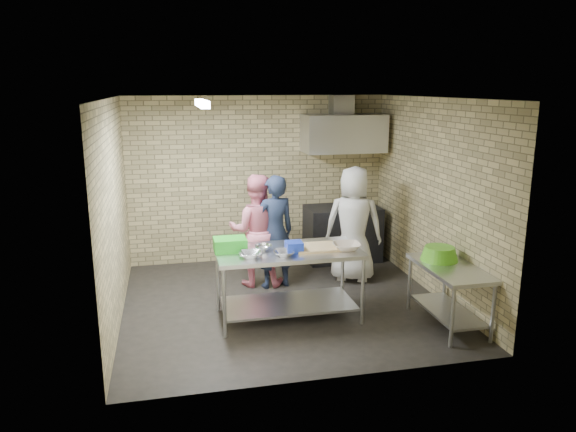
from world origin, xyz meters
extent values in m
plane|color=black|center=(0.00, 0.00, 0.00)|extent=(4.20, 4.20, 0.00)
plane|color=black|center=(0.00, 0.00, 2.70)|extent=(4.20, 4.20, 0.00)
cube|color=tan|center=(0.00, 2.00, 1.35)|extent=(4.20, 0.06, 2.70)
cube|color=tan|center=(0.00, -2.00, 1.35)|extent=(4.20, 0.06, 2.70)
cube|color=tan|center=(-2.10, 0.00, 1.35)|extent=(0.06, 4.00, 2.70)
cube|color=tan|center=(2.10, 0.00, 1.35)|extent=(0.06, 4.00, 2.70)
cube|color=silver|center=(-0.04, -0.47, 0.44)|extent=(1.77, 0.89, 0.89)
cube|color=silver|center=(1.80, -1.10, 0.38)|extent=(0.60, 1.20, 0.75)
cube|color=black|center=(1.35, 1.65, 0.45)|extent=(1.20, 0.70, 0.90)
cube|color=silver|center=(1.35, 1.70, 2.10)|extent=(1.30, 0.60, 0.60)
cube|color=#A5A8AD|center=(1.35, 1.85, 2.55)|extent=(0.35, 0.30, 0.30)
cube|color=#3F2B19|center=(1.65, 1.89, 1.92)|extent=(0.80, 0.20, 0.04)
cube|color=white|center=(-1.00, 0.00, 2.64)|extent=(0.10, 1.25, 0.08)
cube|color=green|center=(-0.74, -0.35, 0.97)|extent=(0.39, 0.30, 0.16)
cube|color=#1731AE|center=(0.01, -0.57, 0.95)|extent=(0.20, 0.20, 0.13)
cube|color=tan|center=(0.31, -0.49, 0.90)|extent=(0.54, 0.41, 0.03)
imported|color=silver|center=(-0.54, -0.67, 0.92)|extent=(0.31, 0.31, 0.07)
imported|color=#B7B9BE|center=(-0.34, -0.42, 0.92)|extent=(0.24, 0.24, 0.07)
imported|color=#B6B7BD|center=(-0.14, -0.69, 0.92)|extent=(0.29, 0.29, 0.06)
imported|color=#C3B19C|center=(0.66, -0.62, 0.93)|extent=(0.39, 0.39, 0.08)
cylinder|color=#B22619|center=(1.40, 1.89, 2.03)|extent=(0.07, 0.07, 0.18)
cylinder|color=green|center=(1.80, 1.89, 2.02)|extent=(0.06, 0.06, 0.15)
imported|color=#141B33|center=(0.00, 0.64, 0.82)|extent=(0.67, 0.51, 1.64)
imported|color=pink|center=(-0.24, 0.78, 0.82)|extent=(0.90, 0.77, 1.63)
imported|color=silver|center=(1.19, 0.67, 0.86)|extent=(0.98, 0.80, 1.72)
camera|label=1|loc=(-1.43, -6.69, 2.85)|focal=33.88mm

